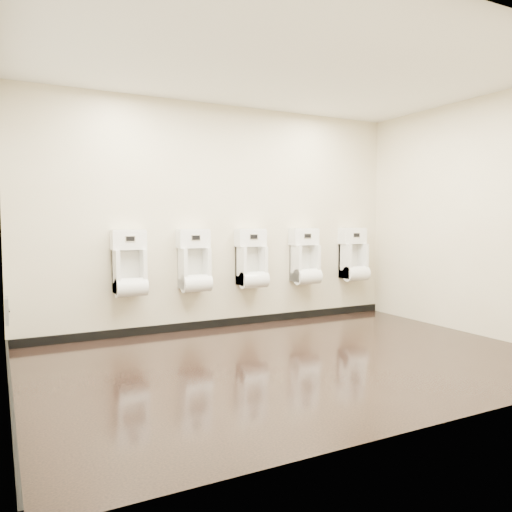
{
  "coord_description": "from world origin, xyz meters",
  "views": [
    {
      "loc": [
        -2.54,
        -4.06,
        1.35
      ],
      "look_at": [
        -0.15,
        0.55,
        0.99
      ],
      "focal_mm": 35.0,
      "sensor_mm": 36.0,
      "label": 1
    }
  ],
  "objects_px": {
    "urinal_1": "(195,265)",
    "urinal_3": "(305,261)",
    "urinal_4": "(354,258)",
    "access_panel": "(7,311)",
    "urinal_2": "(252,263)",
    "urinal_0": "(130,268)"
  },
  "relations": [
    {
      "from": "access_panel",
      "to": "urinal_1",
      "type": "relative_size",
      "value": 0.34
    },
    {
      "from": "access_panel",
      "to": "urinal_1",
      "type": "distance_m",
      "value": 2.12
    },
    {
      "from": "access_panel",
      "to": "urinal_2",
      "type": "xyz_separation_m",
      "value": [
        2.83,
        0.42,
        0.32
      ]
    },
    {
      "from": "access_panel",
      "to": "urinal_1",
      "type": "xyz_separation_m",
      "value": [
        2.05,
        0.42,
        0.32
      ]
    },
    {
      "from": "urinal_4",
      "to": "urinal_1",
      "type": "bearing_deg",
      "value": 180.0
    },
    {
      "from": "urinal_3",
      "to": "urinal_4",
      "type": "distance_m",
      "value": 0.83
    },
    {
      "from": "urinal_3",
      "to": "urinal_2",
      "type": "bearing_deg",
      "value": 180.0
    },
    {
      "from": "urinal_4",
      "to": "access_panel",
      "type": "bearing_deg",
      "value": -174.66
    },
    {
      "from": "urinal_0",
      "to": "urinal_3",
      "type": "relative_size",
      "value": 1.0
    },
    {
      "from": "urinal_1",
      "to": "urinal_4",
      "type": "distance_m",
      "value": 2.42
    },
    {
      "from": "access_panel",
      "to": "urinal_2",
      "type": "height_order",
      "value": "urinal_2"
    },
    {
      "from": "urinal_1",
      "to": "urinal_4",
      "type": "xyz_separation_m",
      "value": [
        2.42,
        0.0,
        0.0
      ]
    },
    {
      "from": "urinal_3",
      "to": "urinal_4",
      "type": "xyz_separation_m",
      "value": [
        0.83,
        0.0,
        0.0
      ]
    },
    {
      "from": "urinal_0",
      "to": "urinal_4",
      "type": "bearing_deg",
      "value": 0.0
    },
    {
      "from": "urinal_0",
      "to": "urinal_2",
      "type": "distance_m",
      "value": 1.56
    },
    {
      "from": "access_panel",
      "to": "urinal_4",
      "type": "xyz_separation_m",
      "value": [
        4.47,
        0.42,
        0.32
      ]
    },
    {
      "from": "access_panel",
      "to": "urinal_3",
      "type": "relative_size",
      "value": 0.34
    },
    {
      "from": "urinal_0",
      "to": "urinal_1",
      "type": "bearing_deg",
      "value": 0.0
    },
    {
      "from": "urinal_1",
      "to": "urinal_3",
      "type": "xyz_separation_m",
      "value": [
        1.59,
        0.0,
        0.0
      ]
    },
    {
      "from": "urinal_2",
      "to": "urinal_4",
      "type": "bearing_deg",
      "value": 0.0
    },
    {
      "from": "access_panel",
      "to": "urinal_3",
      "type": "height_order",
      "value": "urinal_3"
    },
    {
      "from": "urinal_1",
      "to": "urinal_4",
      "type": "relative_size",
      "value": 1.0
    }
  ]
}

